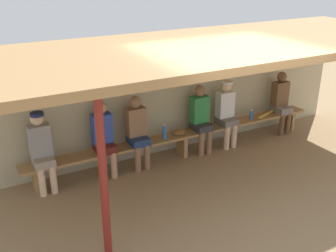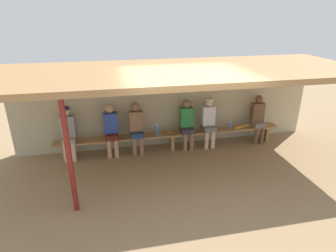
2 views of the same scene
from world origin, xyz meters
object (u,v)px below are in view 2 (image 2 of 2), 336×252
object	(u,v)px
player_rightmost	(111,128)
baseball_bat	(246,126)
support_post	(69,158)
bench	(172,136)
player_shirtless_tan	(209,120)
player_in_red	(258,117)
baseball_glove_tan	(169,132)
player_leftmost	(137,126)
player_in_blue	(187,122)
player_middle	(68,131)
water_bottle_orange	(230,125)
water_bottle_blue	(157,130)

from	to	relation	value
player_rightmost	baseball_bat	distance (m)	3.69
support_post	bench	bearing A→B (deg)	42.44
player_shirtless_tan	support_post	bearing A→B (deg)	-147.54
player_in_red	support_post	bearing A→B (deg)	-156.11
baseball_bat	baseball_glove_tan	bearing A→B (deg)	161.37
player_leftmost	player_in_red	distance (m)	3.38
support_post	baseball_bat	size ratio (longest dim) A/B	2.75
baseball_glove_tan	player_in_blue	bearing A→B (deg)	-153.73
player_middle	baseball_glove_tan	distance (m)	2.52
player_in_red	water_bottle_orange	world-z (taller)	player_in_red
bench	water_bottle_blue	size ratio (longest dim) A/B	21.60
player_rightmost	water_bottle_orange	world-z (taller)	player_rightmost
player_leftmost	water_bottle_blue	distance (m)	0.54
player_middle	player_leftmost	distance (m)	1.67
bench	baseball_glove_tan	distance (m)	0.15
bench	water_bottle_orange	distance (m)	1.63
bench	support_post	bearing A→B (deg)	-137.56
player_middle	baseball_glove_tan	world-z (taller)	player_middle
player_middle	player_in_blue	size ratio (longest dim) A/B	1.01
support_post	water_bottle_blue	world-z (taller)	support_post
baseball_bat	support_post	bearing A→B (deg)	-173.74
bench	baseball_bat	size ratio (longest dim) A/B	7.49
player_rightmost	water_bottle_blue	bearing A→B (deg)	-2.25
baseball_bat	water_bottle_orange	bearing A→B (deg)	165.52
player_in_blue	player_shirtless_tan	xyz separation A→B (m)	(0.60, 0.00, 0.02)
baseball_glove_tan	support_post	bearing A→B (deg)	67.02
player_leftmost	baseball_glove_tan	world-z (taller)	player_leftmost
player_middle	player_in_red	world-z (taller)	player_middle
bench	player_in_red	xyz separation A→B (m)	(2.45, 0.00, 0.34)
player_leftmost	player_rightmost	bearing A→B (deg)	180.00
player_in_red	water_bottle_orange	xyz separation A→B (m)	(-0.83, -0.04, -0.17)
water_bottle_orange	baseball_glove_tan	world-z (taller)	water_bottle_orange
player_leftmost	player_rightmost	distance (m)	0.64
player_rightmost	water_bottle_blue	size ratio (longest dim) A/B	4.80
bench	player_rightmost	world-z (taller)	player_rightmost
player_middle	player_in_red	distance (m)	5.05
support_post	bench	size ratio (longest dim) A/B	0.37
baseball_glove_tan	water_bottle_blue	bearing A→B (deg)	27.85
player_in_blue	player_shirtless_tan	size ratio (longest dim) A/B	0.99
player_shirtless_tan	player_rightmost	world-z (taller)	player_shirtless_tan
player_middle	player_rightmost	distance (m)	1.04
player_rightmost	baseball_bat	size ratio (longest dim) A/B	1.67
player_leftmost	baseball_bat	bearing A→B (deg)	-0.06
player_middle	water_bottle_orange	size ratio (longest dim) A/B	6.42
player_in_red	baseball_bat	world-z (taller)	player_in_red
bench	player_rightmost	xyz separation A→B (m)	(-1.56, 0.00, 0.34)
support_post	player_rightmost	bearing A→B (deg)	70.70
baseball_bat	bench	bearing A→B (deg)	160.86
player_in_blue	baseball_glove_tan	xyz separation A→B (m)	(-0.50, -0.02, -0.22)
player_in_red	player_rightmost	world-z (taller)	same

